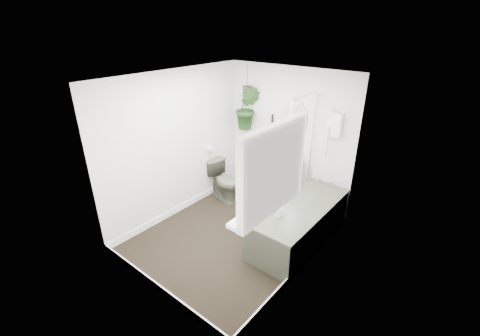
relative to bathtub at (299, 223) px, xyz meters
The scene contains 22 objects.
floor 0.99m from the bathtub, 147.99° to the right, with size 2.30×2.80×0.02m, color #2B241A.
ceiling 2.23m from the bathtub, 147.99° to the right, with size 2.30×2.80×0.02m, color white.
wall_back 1.49m from the bathtub, 131.32° to the left, with size 2.30×0.02×2.30m, color white.
wall_front 2.24m from the bathtub, 112.73° to the right, with size 2.30×0.02×2.30m, color white.
wall_left 2.20m from the bathtub, 165.69° to the right, with size 0.02×2.80×2.30m, color white.
wall_right 1.06m from the bathtub, 54.25° to the right, with size 0.02×2.80×2.30m, color white.
skirting 0.97m from the bathtub, 147.99° to the right, with size 2.30×2.80×0.10m, color white.
bathtub is the anchor object (origin of this frame).
bath_screen 1.15m from the bathtub, 123.96° to the left, with size 0.04×0.72×1.40m, color silver, non-canonical shape.
shower_box 1.51m from the bathtub, 90.00° to the left, with size 0.20×0.10×0.35m, color white.
oval_mirror 1.64m from the bathtub, 128.42° to the left, with size 0.46×0.03×0.62m, color #BAAD9F.
wall_sconce 1.78m from the bathtub, 141.73° to the left, with size 0.04×0.04×0.22m, color black.
toilet_roll_holder 2.01m from the bathtub, behind, with size 0.11×0.11×0.11m, color white.
window_recess 1.84m from the bathtub, 76.41° to the right, with size 0.08×1.00×0.90m, color white.
window_sill 1.54m from the bathtub, 79.61° to the right, with size 0.18×1.00×0.04m, color white.
window_blinds 1.83m from the bathtub, 78.46° to the right, with size 0.01×0.86×0.76m, color white.
toilet 1.67m from the bathtub, behind, with size 0.38×0.67×0.68m, color #4C4F3F.
pedestal_sink 0.97m from the bathtub, 136.14° to the left, with size 0.53×0.45×0.91m, color #4C4F3F, non-canonical shape.
sill_plant 1.42m from the bathtub, 74.48° to the right, with size 0.20×0.17×0.22m, color black.
hanging_plant 2.13m from the bathtub, 153.92° to the left, with size 0.41×0.33×0.74m, color black.
soap_bottle 0.58m from the bathtub, 103.07° to the right, with size 0.09×0.09×0.19m, color black.
hanging_pot 2.33m from the bathtub, 153.92° to the left, with size 0.16×0.16×0.12m, color #2C271D.
Camera 1 is at (2.55, -2.99, 2.93)m, focal length 24.00 mm.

